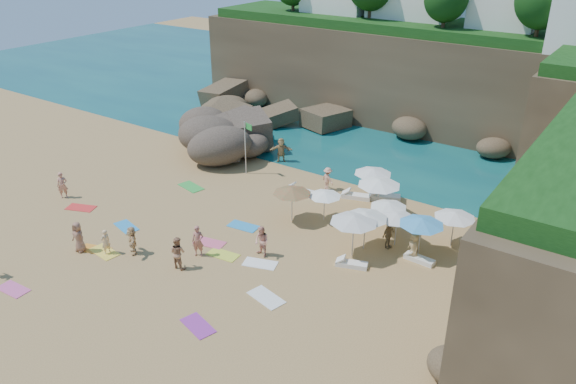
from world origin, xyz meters
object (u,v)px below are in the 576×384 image
Objects in this scene: parasol_0 at (373,171)px; person_stand_5 at (281,150)px; person_stand_0 at (62,185)px; parasol_1 at (325,194)px; lounger_0 at (384,197)px; rock_outcrop at (210,151)px; person_stand_1 at (178,253)px; person_stand_2 at (328,179)px; parasol_2 at (379,182)px; person_stand_4 at (414,246)px; person_stand_3 at (388,235)px; person_stand_6 at (106,242)px; flag_pole at (246,141)px.

person_stand_5 is at bearing 166.29° from parasol_0.
parasol_1 is at bearing -27.60° from person_stand_0.
lounger_0 is at bearing -42.48° from person_stand_5.
person_stand_1 is at bearing -53.61° from rock_outcrop.
person_stand_0 is 1.12× the size of person_stand_2.
person_stand_5 reaches higher than person_stand_2.
parasol_2 reaches higher than person_stand_4.
person_stand_0 is at bearing 58.77° from person_stand_2.
lounger_0 is 6.06m from person_stand_3.
person_stand_2 is (-3.19, -0.17, -1.30)m from parasol_0.
parasol_2 is at bearing 144.34° from person_stand_6.
parasol_1 is 9.66m from person_stand_5.
parasol_0 is 16.58m from person_stand_6.
person_stand_0 is at bearing -152.52° from parasol_2.
flag_pole is 2.68× the size of person_stand_6.
rock_outcrop is at bearing -155.12° from person_stand_6.
person_stand_5 is (0.65, 3.26, -1.57)m from flag_pole.
flag_pole reaches higher than lounger_0.
lounger_0 is at bearing -18.08° from person_stand_0.
parasol_0 reaches higher than person_stand_1.
parasol_0 is at bearing 73.78° from parasol_1.
parasol_0 is 1.31× the size of person_stand_5.
rock_outcrop is 15.56m from person_stand_6.
person_stand_5 is at bearing 159.03° from parasol_2.
parasol_2 is at bearing -24.55° from person_stand_0.
person_stand_3 is at bearing 130.85° from person_stand_6.
parasol_1 reaches higher than person_stand_2.
person_stand_1 is (-4.65, -12.72, -1.19)m from parasol_0.
person_stand_2 is 1.09× the size of person_stand_6.
flag_pole reaches higher than parasol_1.
person_stand_4 is at bearing -44.72° from parasol_0.
parasol_0 is 1.50× the size of person_stand_3.
flag_pole is at bearing -71.32° from person_stand_1.
rock_outcrop is 14.14m from parasol_1.
parasol_0 is 13.59m from person_stand_1.
person_stand_0 is 0.97× the size of person_stand_5.
rock_outcrop is at bearing 26.80° from person_stand_0.
person_stand_4 reaches higher than rock_outcrop.
rock_outcrop is 4.94× the size of person_stand_4.
person_stand_3 is (2.17, -3.01, -1.47)m from parasol_2.
person_stand_5 is (-3.98, 14.82, 0.02)m from person_stand_1.
person_stand_1 is at bearing 148.34° from person_stand_3.
parasol_2 is (2.41, 2.28, 0.52)m from parasol_1.
person_stand_0 reaches higher than person_stand_4.
person_stand_0 reaches higher than person_stand_6.
person_stand_1 reaches higher than person_stand_4.
person_stand_1 reaches higher than rock_outcrop.
person_stand_3 is (4.57, -0.73, -0.95)m from parasol_1.
parasol_2 is 1.43× the size of person_stand_5.
flag_pole is 1.49× the size of parasol_2.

